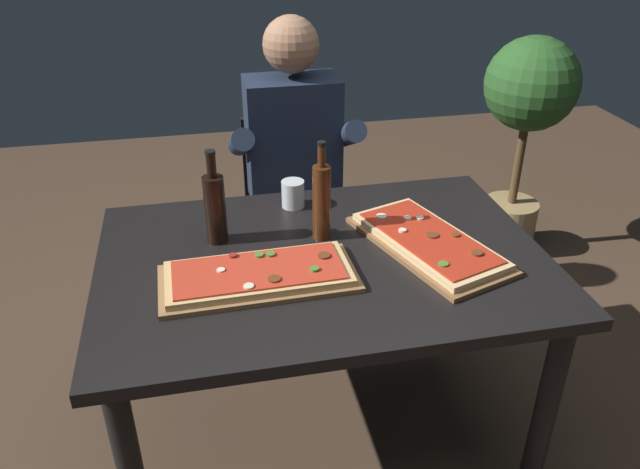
% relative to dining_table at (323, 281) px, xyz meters
% --- Properties ---
extents(ground_plane, '(6.40, 6.40, 0.00)m').
position_rel_dining_table_xyz_m(ground_plane, '(0.00, 0.00, -0.64)').
color(ground_plane, '#4C3828').
extents(dining_table, '(1.40, 0.96, 0.74)m').
position_rel_dining_table_xyz_m(dining_table, '(0.00, 0.00, 0.00)').
color(dining_table, black).
rests_on(dining_table, ground_plane).
extents(pizza_rectangular_front, '(0.58, 0.28, 0.05)m').
position_rel_dining_table_xyz_m(pizza_rectangular_front, '(-0.22, -0.10, 0.11)').
color(pizza_rectangular_front, olive).
rests_on(pizza_rectangular_front, dining_table).
extents(pizza_rectangular_left, '(0.43, 0.62, 0.05)m').
position_rel_dining_table_xyz_m(pizza_rectangular_left, '(0.34, -0.02, 0.11)').
color(pizza_rectangular_left, brown).
rests_on(pizza_rectangular_left, dining_table).
extents(wine_bottle_dark, '(0.07, 0.07, 0.32)m').
position_rel_dining_table_xyz_m(wine_bottle_dark, '(-0.32, 0.17, 0.22)').
color(wine_bottle_dark, black).
rests_on(wine_bottle_dark, dining_table).
extents(oil_bottle_amber, '(0.06, 0.06, 0.34)m').
position_rel_dining_table_xyz_m(oil_bottle_amber, '(0.02, 0.12, 0.23)').
color(oil_bottle_amber, '#47230F').
rests_on(oil_bottle_amber, dining_table).
extents(tumbler_near_camera, '(0.08, 0.08, 0.10)m').
position_rel_dining_table_xyz_m(tumbler_near_camera, '(-0.03, 0.36, 0.14)').
color(tumbler_near_camera, silver).
rests_on(tumbler_near_camera, dining_table).
extents(diner_chair, '(0.44, 0.44, 0.87)m').
position_rel_dining_table_xyz_m(diner_chair, '(0.04, 0.86, -0.16)').
color(diner_chair, black).
rests_on(diner_chair, ground_plane).
extents(seated_diner, '(0.53, 0.41, 1.33)m').
position_rel_dining_table_xyz_m(seated_diner, '(0.04, 0.74, 0.10)').
color(seated_diner, '#23232D').
rests_on(seated_diner, ground_plane).
extents(potted_plant_corner, '(0.45, 0.45, 1.14)m').
position_rel_dining_table_xyz_m(potted_plant_corner, '(1.25, 1.05, 0.12)').
color(potted_plant_corner, tan).
rests_on(potted_plant_corner, ground_plane).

